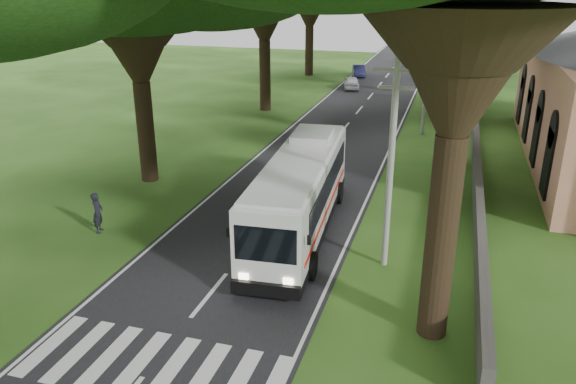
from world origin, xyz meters
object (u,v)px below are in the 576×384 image
object	(u,v)px
distant_car_a	(351,82)
pedestrian	(98,213)
pole_mid	(427,74)
coach_bus	(300,192)
distant_car_c	(421,60)
pole_far	(440,42)
distant_car_b	(359,71)
pole_near	(391,161)

from	to	relation	value
distant_car_a	pedestrian	size ratio (longest dim) A/B	2.02
pole_mid	pedestrian	xyz separation A→B (m)	(-12.21, -20.58, -3.29)
coach_bus	distant_car_a	bearing A→B (deg)	92.62
pole_mid	distant_car_a	bearing A→B (deg)	117.69
distant_car_c	pedestrian	xyz separation A→B (m)	(-9.71, -52.30, 0.12)
coach_bus	distant_car_a	size ratio (longest dim) A/B	3.24
distant_car_a	distant_car_c	xyz separation A→B (m)	(5.37, 16.72, 0.13)
pole_mid	pole_far	distance (m)	20.00
pole_mid	distant_car_b	size ratio (longest dim) A/B	2.23
pole_mid	distant_car_c	xyz separation A→B (m)	(-2.50, 31.72, -3.41)
pole_far	distant_car_c	distance (m)	12.46
distant_car_a	coach_bus	bearing A→B (deg)	83.96
pole_far	pedestrian	world-z (taller)	pole_far
coach_bus	distant_car_c	size ratio (longest dim) A/B	2.29
pole_near	distant_car_b	size ratio (longest dim) A/B	2.23
pole_far	distant_car_a	size ratio (longest dim) A/B	2.21
distant_car_b	distant_car_c	bearing A→B (deg)	42.12
distant_car_b	pole_mid	bearing A→B (deg)	-83.74
coach_bus	distant_car_b	bearing A→B (deg)	92.21
pole_far	distant_car_b	world-z (taller)	pole_far
distant_car_a	distant_car_b	distance (m)	7.71
pole_far	distant_car_a	world-z (taller)	pole_far
coach_bus	pedestrian	distance (m)	8.73
distant_car_a	distant_car_c	size ratio (longest dim) A/B	0.71
coach_bus	distant_car_a	world-z (taller)	coach_bus
coach_bus	distant_car_b	size ratio (longest dim) A/B	3.26
pole_mid	pole_far	xyz separation A→B (m)	(0.00, 20.00, 0.00)
pole_near	distant_car_b	bearing A→B (deg)	101.26
pole_mid	coach_bus	world-z (taller)	pole_mid
pole_far	coach_bus	distance (m)	38.33
pole_mid	coach_bus	distance (m)	18.62
pole_near	coach_bus	bearing A→B (deg)	153.55
pole_near	coach_bus	world-z (taller)	pole_near
distant_car_b	distant_car_a	bearing A→B (deg)	-99.59
pole_mid	pedestrian	size ratio (longest dim) A/B	4.47
pole_far	coach_bus	size ratio (longest dim) A/B	0.68
distant_car_a	distant_car_b	bearing A→B (deg)	-98.20
pedestrian	pole_near	bearing A→B (deg)	-105.12
pole_near	pole_mid	distance (m)	20.00
pole_far	distant_car_b	distance (m)	9.60
pole_far	distant_car_c	bearing A→B (deg)	102.05
pole_near	pedestrian	size ratio (longest dim) A/B	4.47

